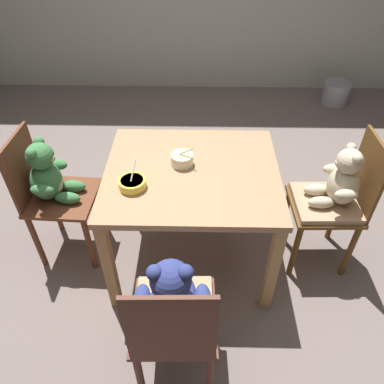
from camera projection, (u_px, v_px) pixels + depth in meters
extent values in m
cube|color=#72635E|center=(192.00, 256.00, 2.54)|extent=(5.20, 5.20, 0.04)
cube|color=#AA7C55|center=(192.00, 173.00, 2.07)|extent=(0.96, 0.84, 0.04)
cube|color=#AF7E4C|center=(109.00, 267.00, 2.03)|extent=(0.06, 0.06, 0.68)
cube|color=tan|center=(272.00, 270.00, 2.01)|extent=(0.06, 0.06, 0.68)
cube|color=tan|center=(130.00, 179.00, 2.60)|extent=(0.06, 0.06, 0.68)
cube|color=#AF7D57|center=(257.00, 180.00, 2.58)|extent=(0.06, 0.06, 0.68)
cube|color=brown|center=(63.00, 198.00, 2.28)|extent=(0.41, 0.40, 0.02)
cube|color=brown|center=(22.00, 168.00, 2.15)|extent=(0.04, 0.35, 0.41)
cylinder|color=brown|center=(89.00, 244.00, 2.31)|extent=(0.04, 0.04, 0.44)
cylinder|color=brown|center=(102.00, 208.00, 2.55)|extent=(0.04, 0.04, 0.44)
cylinder|color=brown|center=(37.00, 241.00, 2.32)|extent=(0.04, 0.04, 0.44)
cylinder|color=brown|center=(54.00, 205.00, 2.57)|extent=(0.04, 0.04, 0.44)
ellipsoid|color=#3F7E47|center=(46.00, 181.00, 2.20)|extent=(0.19, 0.22, 0.24)
ellipsoid|color=#C7BD88|center=(56.00, 183.00, 2.21)|extent=(0.07, 0.12, 0.14)
sphere|color=#3F7E47|center=(40.00, 156.00, 2.08)|extent=(0.16, 0.16, 0.16)
ellipsoid|color=#C7BD88|center=(50.00, 158.00, 2.09)|extent=(0.06, 0.07, 0.05)
sphere|color=#3F7E47|center=(31.00, 153.00, 2.00)|extent=(0.06, 0.06, 0.06)
sphere|color=#3F7E47|center=(39.00, 142.00, 2.08)|extent=(0.06, 0.06, 0.06)
ellipsoid|color=#3F7E47|center=(42.00, 190.00, 2.09)|extent=(0.14, 0.07, 0.07)
ellipsoid|color=#3F7E47|center=(56.00, 165.00, 2.27)|extent=(0.14, 0.07, 0.07)
ellipsoid|color=#3F7E47|center=(67.00, 199.00, 2.21)|extent=(0.16, 0.08, 0.07)
ellipsoid|color=#3F7E47|center=(73.00, 186.00, 2.29)|extent=(0.16, 0.08, 0.07)
cube|color=brown|center=(174.00, 316.00, 1.69)|extent=(0.39, 0.41, 0.02)
cube|color=brown|center=(171.00, 330.00, 1.39)|extent=(0.35, 0.03, 0.44)
cylinder|color=brown|center=(207.00, 310.00, 1.97)|extent=(0.04, 0.04, 0.44)
cylinder|color=brown|center=(146.00, 310.00, 1.96)|extent=(0.04, 0.04, 0.44)
cylinder|color=brown|center=(209.00, 376.00, 1.71)|extent=(0.04, 0.04, 0.44)
cylinder|color=brown|center=(140.00, 377.00, 1.71)|extent=(0.04, 0.04, 0.44)
cube|color=tan|center=(174.00, 313.00, 1.67)|extent=(0.36, 0.38, 0.04)
ellipsoid|color=navy|center=(172.00, 310.00, 1.52)|extent=(0.22, 0.19, 0.25)
ellipsoid|color=beige|center=(173.00, 298.00, 1.57)|extent=(0.12, 0.07, 0.15)
sphere|color=navy|center=(171.00, 280.00, 1.40)|extent=(0.16, 0.16, 0.16)
ellipsoid|color=beige|center=(171.00, 269.00, 1.45)|extent=(0.07, 0.06, 0.05)
sphere|color=navy|center=(186.00, 272.00, 1.35)|extent=(0.06, 0.06, 0.06)
sphere|color=navy|center=(154.00, 273.00, 1.35)|extent=(0.06, 0.06, 0.06)
ellipsoid|color=navy|center=(203.00, 299.00, 1.52)|extent=(0.07, 0.14, 0.07)
ellipsoid|color=navy|center=(142.00, 299.00, 1.52)|extent=(0.07, 0.14, 0.07)
ellipsoid|color=navy|center=(187.00, 294.00, 1.68)|extent=(0.08, 0.17, 0.08)
ellipsoid|color=navy|center=(160.00, 294.00, 1.68)|extent=(0.08, 0.17, 0.08)
cube|color=brown|center=(324.00, 206.00, 2.23)|extent=(0.41, 0.38, 0.02)
cube|color=brown|center=(368.00, 175.00, 2.07)|extent=(0.03, 0.34, 0.44)
cylinder|color=brown|center=(285.00, 215.00, 2.50)|extent=(0.04, 0.04, 0.44)
cylinder|color=brown|center=(295.00, 251.00, 2.26)|extent=(0.04, 0.04, 0.44)
cylinder|color=brown|center=(335.00, 215.00, 2.50)|extent=(0.04, 0.04, 0.44)
cylinder|color=brown|center=(350.00, 251.00, 2.26)|extent=(0.04, 0.04, 0.44)
cube|color=tan|center=(325.00, 202.00, 2.21)|extent=(0.37, 0.35, 0.04)
ellipsoid|color=beige|center=(343.00, 185.00, 2.12)|extent=(0.18, 0.21, 0.23)
ellipsoid|color=beige|center=(333.00, 187.00, 2.13)|extent=(0.06, 0.11, 0.14)
sphere|color=beige|center=(350.00, 161.00, 2.01)|extent=(0.14, 0.14, 0.14)
ellipsoid|color=beige|center=(340.00, 163.00, 2.02)|extent=(0.05, 0.06, 0.04)
sphere|color=beige|center=(351.00, 148.00, 2.01)|extent=(0.05, 0.05, 0.05)
sphere|color=beige|center=(358.00, 159.00, 1.94)|extent=(0.05, 0.05, 0.05)
ellipsoid|color=beige|center=(334.00, 169.00, 2.19)|extent=(0.13, 0.07, 0.06)
ellipsoid|color=beige|center=(346.00, 195.00, 2.02)|extent=(0.13, 0.07, 0.06)
ellipsoid|color=beige|center=(316.00, 190.00, 2.21)|extent=(0.15, 0.07, 0.07)
ellipsoid|color=beige|center=(321.00, 202.00, 2.13)|extent=(0.15, 0.07, 0.07)
cylinder|color=beige|center=(182.00, 159.00, 2.08)|extent=(0.13, 0.13, 0.06)
cylinder|color=beige|center=(182.00, 163.00, 2.10)|extent=(0.07, 0.07, 0.01)
cylinder|color=#C6C089|center=(182.00, 155.00, 2.06)|extent=(0.10, 0.10, 0.01)
cylinder|color=#BCBCC1|center=(187.00, 151.00, 2.03)|extent=(0.08, 0.04, 0.06)
ellipsoid|color=#BCBCC1|center=(180.00, 156.00, 2.07)|extent=(0.04, 0.03, 0.01)
cylinder|color=yellow|center=(132.00, 183.00, 1.94)|extent=(0.14, 0.14, 0.05)
cylinder|color=yellow|center=(133.00, 186.00, 1.95)|extent=(0.08, 0.08, 0.01)
cylinder|color=beige|center=(132.00, 180.00, 1.92)|extent=(0.12, 0.12, 0.01)
cylinder|color=#BCBCC1|center=(133.00, 171.00, 1.92)|extent=(0.03, 0.10, 0.07)
ellipsoid|color=#BCBCC1|center=(131.00, 182.00, 1.92)|extent=(0.03, 0.04, 0.01)
cylinder|color=#93969B|center=(336.00, 93.00, 4.04)|extent=(0.28, 0.28, 0.24)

